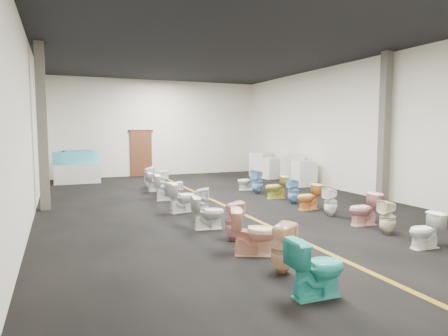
{
  "coord_description": "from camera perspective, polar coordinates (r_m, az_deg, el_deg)",
  "views": [
    {
      "loc": [
        -4.35,
        -10.82,
        2.2
      ],
      "look_at": [
        0.54,
        1.0,
        0.95
      ],
      "focal_mm": 32.0,
      "sensor_mm": 36.0,
      "label": 1
    }
  ],
  "objects": [
    {
      "name": "floor",
      "position": [
        11.87,
        -0.58,
        -5.1
      ],
      "size": [
        16.0,
        16.0,
        0.0
      ],
      "primitive_type": "plane",
      "color": "black",
      "rests_on": "ground"
    },
    {
      "name": "ceiling",
      "position": [
        11.89,
        -0.6,
        16.74
      ],
      "size": [
        16.0,
        16.0,
        0.0
      ],
      "primitive_type": "plane",
      "rotation": [
        3.14,
        0.0,
        0.0
      ],
      "color": "black",
      "rests_on": "ground"
    },
    {
      "name": "wall_back",
      "position": [
        19.32,
        -9.52,
        5.65
      ],
      "size": [
        10.0,
        0.0,
        10.0
      ],
      "primitive_type": "plane",
      "rotation": [
        1.57,
        0.0,
        0.0
      ],
      "color": "silver",
      "rests_on": "ground"
    },
    {
      "name": "wall_left",
      "position": [
        10.84,
        -26.04,
        5.29
      ],
      "size": [
        0.0,
        16.0,
        16.0
      ],
      "primitive_type": "plane",
      "rotation": [
        1.57,
        0.0,
        1.57
      ],
      "color": "silver",
      "rests_on": "ground"
    },
    {
      "name": "wall_right",
      "position": [
        14.3,
        18.43,
        5.5
      ],
      "size": [
        0.0,
        16.0,
        16.0
      ],
      "primitive_type": "plane",
      "rotation": [
        1.57,
        0.0,
        -1.57
      ],
      "color": "silver",
      "rests_on": "ground"
    },
    {
      "name": "aisle_stripe",
      "position": [
        11.87,
        -0.58,
        -5.08
      ],
      "size": [
        0.12,
        15.6,
        0.01
      ],
      "primitive_type": "cube",
      "color": "#805D12",
      "rests_on": "floor"
    },
    {
      "name": "back_door",
      "position": [
        19.13,
        -11.75,
        2.01
      ],
      "size": [
        1.0,
        0.1,
        2.1
      ],
      "primitive_type": "cube",
      "color": "#562D19",
      "rests_on": "floor"
    },
    {
      "name": "door_frame",
      "position": [
        19.1,
        -11.82,
        5.22
      ],
      "size": [
        1.15,
        0.08,
        0.1
      ],
      "primitive_type": "cube",
      "color": "#331C11",
      "rests_on": "back_door"
    },
    {
      "name": "column_left",
      "position": [
        11.83,
        -24.53,
        5.33
      ],
      "size": [
        0.25,
        0.25,
        4.5
      ],
      "primitive_type": "cube",
      "color": "#59544C",
      "rests_on": "floor"
    },
    {
      "name": "column_right",
      "position": [
        13.03,
        21.93,
        5.4
      ],
      "size": [
        0.25,
        0.25,
        4.5
      ],
      "primitive_type": "cube",
      "color": "#59544C",
      "rests_on": "floor"
    },
    {
      "name": "display_table",
      "position": [
        17.41,
        -20.24,
        -0.72
      ],
      "size": [
        1.78,
        0.9,
        0.79
      ],
      "primitive_type": "cube",
      "rotation": [
        0.0,
        0.0,
        -0.01
      ],
      "color": "silver",
      "rests_on": "floor"
    },
    {
      "name": "bathtub",
      "position": [
        17.35,
        -20.31,
        1.5
      ],
      "size": [
        1.83,
        0.91,
        0.55
      ],
      "rotation": [
        0.0,
        0.0,
        0.21
      ],
      "color": "#46B5CA",
      "rests_on": "display_table"
    },
    {
      "name": "appliance_crate_a",
      "position": [
        15.77,
        11.38,
        -0.78
      ],
      "size": [
        0.83,
        0.83,
        0.97
      ],
      "primitive_type": "cube",
      "rotation": [
        0.0,
        0.0,
        -0.11
      ],
      "color": "silver",
      "rests_on": "floor"
    },
    {
      "name": "appliance_crate_b",
      "position": [
        16.5,
        9.67,
        -0.15
      ],
      "size": [
        1.08,
        1.08,
        1.15
      ],
      "primitive_type": "cube",
      "rotation": [
        0.0,
        0.0,
        -0.36
      ],
      "color": "silver",
      "rests_on": "floor"
    },
    {
      "name": "appliance_crate_c",
      "position": [
        17.98,
        6.75,
        0.0
      ],
      "size": [
        0.92,
        0.92,
        0.93
      ],
      "primitive_type": "cube",
      "rotation": [
        0.0,
        0.0,
        0.13
      ],
      "color": "silver",
      "rests_on": "floor"
    },
    {
      "name": "appliance_crate_d",
      "position": [
        18.85,
        5.27,
        0.54
      ],
      "size": [
        1.01,
        1.01,
        1.11
      ],
      "primitive_type": "cube",
      "rotation": [
        0.0,
        0.0,
        0.37
      ],
      "color": "silver",
      "rests_on": "floor"
    },
    {
      "name": "toilet_left_0",
      "position": [
        5.5,
        13.09,
        -13.63
      ],
      "size": [
        0.79,
        0.46,
        0.8
      ],
      "primitive_type": "imported",
      "rotation": [
        0.0,
        0.0,
        1.56
      ],
      "color": "#2EB4A7",
      "rests_on": "floor"
    },
    {
      "name": "toilet_left_1",
      "position": [
        6.25,
        8.33,
        -11.26
      ],
      "size": [
        0.47,
        0.46,
        0.78
      ],
      "primitive_type": "imported",
      "rotation": [
        0.0,
        0.0,
        1.97
      ],
      "color": "#E9B587",
      "rests_on": "floor"
    },
    {
      "name": "toilet_left_2",
      "position": [
        7.08,
        4.28,
        -9.07
      ],
      "size": [
        0.92,
        0.74,
        0.82
      ],
      "primitive_type": "imported",
      "rotation": [
        0.0,
        0.0,
        1.15
      ],
      "color": "#FDB79B",
      "rests_on": "floor"
    },
    {
      "name": "toilet_left_3",
      "position": [
        7.93,
        1.38,
        -7.57
      ],
      "size": [
        0.37,
        0.36,
        0.79
      ],
      "primitive_type": "imported",
      "rotation": [
        0.0,
        0.0,
        1.56
      ],
      "color": "pink",
      "rests_on": "floor"
    },
    {
      "name": "toilet_left_4",
      "position": [
        8.86,
        -2.31,
        -6.35
      ],
      "size": [
        0.77,
        0.51,
        0.74
      ],
      "primitive_type": "imported",
      "rotation": [
        0.0,
        0.0,
        1.43
      ],
      "color": "silver",
      "rests_on": "floor"
    },
    {
      "name": "toilet_left_5",
      "position": [
        9.69,
        -3.27,
        -5.13
      ],
      "size": [
        0.47,
        0.46,
        0.8
      ],
      "primitive_type": "imported",
      "rotation": [
        0.0,
        0.0,
        1.23
      ],
      "color": "silver",
      "rests_on": "floor"
    },
    {
      "name": "toilet_left_6",
      "position": [
        10.65,
        -6.08,
        -4.14
      ],
      "size": [
        0.87,
        0.61,
        0.81
      ],
      "primitive_type": "imported",
      "rotation": [
        0.0,
        0.0,
        1.79
      ],
      "color": "white",
      "rests_on": "floor"
    },
    {
      "name": "toilet_left_7",
      "position": [
        11.5,
        -6.9,
        -3.67
      ],
      "size": [
        0.37,
        0.36,
        0.72
      ],
      "primitive_type": "imported",
      "rotation": [
        0.0,
        0.0,
        1.7
      ],
      "color": "silver",
      "rests_on": "floor"
    },
    {
      "name": "toilet_left_8",
      "position": [
        12.52,
        -8.13,
        -2.71
      ],
      "size": [
        0.84,
        0.54,
        0.81
      ],
      "primitive_type": "imported",
      "rotation": [
        0.0,
        0.0,
        1.46
      ],
      "color": "white",
      "rests_on": "floor"
    },
    {
      "name": "toilet_left_9",
      "position": [
        13.4,
        -9.02,
        -2.07
      ],
      "size": [
        0.45,
        0.44,
        0.86
      ],
      "primitive_type": "imported",
      "rotation": [
        0.0,
        0.0,
        1.72
      ],
      "color": "white",
      "rests_on": "floor"
    },
    {
      "name": "toilet_left_10",
      "position": [
        14.37,
        -9.72,
        -1.93
      ],
      "size": [
        0.71,
        0.46,
        0.68
      ],
      "primitive_type": "imported",
      "rotation": [
        0.0,
        0.0,
        1.69
      ],
      "color": "white",
      "rests_on": "floor"
    },
    {
      "name": "toilet_left_11",
      "position": [
        15.21,
        -10.69,
        -1.33
      ],
      "size": [
        0.47,
        0.47,
        0.79
      ],
      "primitive_type": "imported",
      "rotation": [
        0.0,
        0.0,
        1.95
      ],
      "color": "white",
      "rests_on": "floor"
    },
    {
      "name": "toilet_right_1",
      "position": [
        8.31,
        26.83,
        -7.98
      ],
      "size": [
        0.67,
        0.4,
        0.67
      ],
      "primitive_type": "imported",
      "rotation": [
        0.0,
        0.0,
        -1.61
      ],
      "color": "white",
      "rests_on": "floor"
    },
    {
      "name": "toilet_right_2",
      "position": [
        9.05,
        22.34,
        -6.52
      ],
      "size": [
        0.37,
        0.36,
        0.73
      ],
      "primitive_type": "imported",
      "rotation": [
        0.0,
        0.0,
        -1.68
      ],
      "color": "beige",
      "rests_on": "floor"
    },
    {
      "name": "toilet_right_3",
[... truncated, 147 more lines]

